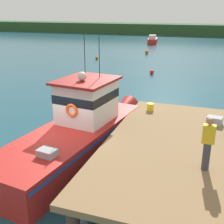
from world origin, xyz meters
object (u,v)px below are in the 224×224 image
crate_single_far (214,120)px  mooring_buoy_outer (97,58)px  main_fishing_boat (80,129)px  bait_bucket (150,107)px  mooring_buoy_spare_mooring (147,52)px  deckhand_by_the_boat (208,143)px  moored_boat_far_right (152,40)px  mooring_buoy_inshore (152,72)px

crate_single_far → mooring_buoy_outer: 24.54m
main_fishing_boat → crate_single_far: 5.60m
bait_bucket → mooring_buoy_spare_mooring: 26.75m
deckhand_by_the_boat → moored_boat_far_right: (-10.51, 43.45, -1.56)m
deckhand_by_the_boat → mooring_buoy_spare_mooring: bearing=105.7°
moored_boat_far_right → mooring_buoy_outer: moored_boat_far_right is taller
mooring_buoy_spare_mooring → moored_boat_far_right: bearing=98.3°
main_fishing_boat → mooring_buoy_spare_mooring: 29.07m
bait_bucket → mooring_buoy_outer: bait_bucket is taller
bait_bucket → mooring_buoy_spare_mooring: size_ratio=0.69×
main_fishing_boat → mooring_buoy_outer: bearing=110.3°
deckhand_by_the_boat → mooring_buoy_inshore: 19.10m
mooring_buoy_inshore → mooring_buoy_outer: (-7.94, 6.10, -0.02)m
main_fishing_boat → mooring_buoy_outer: size_ratio=27.07×
deckhand_by_the_boat → mooring_buoy_spare_mooring: (-8.67, 30.78, -1.81)m
mooring_buoy_inshore → mooring_buoy_spare_mooring: 12.96m
crate_single_far → deckhand_by_the_boat: deckhand_by_the_boat is taller
moored_boat_far_right → mooring_buoy_outer: 19.32m
crate_single_far → mooring_buoy_spare_mooring: 28.35m
main_fishing_boat → deckhand_by_the_boat: 5.50m
main_fishing_boat → crate_single_far: (5.25, 1.94, 0.35)m
crate_single_far → main_fishing_boat: bearing=-159.7°
mooring_buoy_inshore → mooring_buoy_spare_mooring: mooring_buoy_spare_mooring is taller
main_fishing_boat → moored_boat_far_right: (-5.47, 41.51, -0.51)m
mooring_buoy_outer → mooring_buoy_spare_mooring: bearing=54.3°
deckhand_by_the_boat → mooring_buoy_spare_mooring: 32.03m
main_fishing_boat → moored_boat_far_right: bearing=97.5°
deckhand_by_the_boat → moored_boat_far_right: deckhand_by_the_boat is taller
crate_single_far → mooring_buoy_outer: (-13.51, 20.46, -1.18)m
moored_boat_far_right → mooring_buoy_inshore: 25.73m
deckhand_by_the_boat → mooring_buoy_spare_mooring: deckhand_by_the_boat is taller
bait_bucket → mooring_buoy_outer: 22.34m
main_fishing_boat → moored_boat_far_right: 41.87m
main_fishing_boat → mooring_buoy_outer: main_fishing_boat is taller
bait_bucket → moored_boat_far_right: size_ratio=0.06×
main_fishing_boat → deckhand_by_the_boat: main_fishing_boat is taller
crate_single_far → mooring_buoy_spare_mooring: bearing=108.3°
deckhand_by_the_boat → mooring_buoy_inshore: deckhand_by_the_boat is taller
main_fishing_boat → crate_single_far: bearing=20.3°
bait_bucket → deckhand_by_the_boat: deckhand_by_the_boat is taller
deckhand_by_the_boat → mooring_buoy_spare_mooring: size_ratio=3.31×
moored_boat_far_right → mooring_buoy_spare_mooring: moored_boat_far_right is taller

